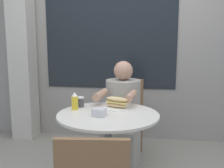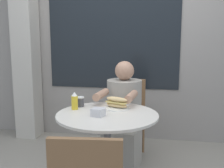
# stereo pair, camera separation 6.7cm
# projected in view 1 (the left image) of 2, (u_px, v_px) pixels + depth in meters

# --- Properties ---
(storefront_wall) EXTENTS (8.00, 0.09, 2.80)m
(storefront_wall) POSITION_uv_depth(u_px,v_px,m) (125.00, 33.00, 3.40)
(storefront_wall) COLOR gray
(storefront_wall) RESTS_ON ground_plane
(lattice_pillar) EXTENTS (0.28, 0.28, 2.40)m
(lattice_pillar) POSITION_uv_depth(u_px,v_px,m) (22.00, 49.00, 3.42)
(lattice_pillar) COLOR #B2ADA3
(lattice_pillar) RESTS_ON ground_plane
(cafe_table) EXTENTS (0.80, 0.80, 0.74)m
(cafe_table) POSITION_uv_depth(u_px,v_px,m) (108.00, 137.00, 2.09)
(cafe_table) COLOR beige
(cafe_table) RESTS_ON ground_plane
(diner_chair) EXTENTS (0.42, 0.42, 0.87)m
(diner_chair) POSITION_uv_depth(u_px,v_px,m) (127.00, 110.00, 3.00)
(diner_chair) COLOR brown
(diner_chair) RESTS_ON ground_plane
(seated_diner) EXTENTS (0.41, 0.65, 1.11)m
(seated_diner) POSITION_uv_depth(u_px,v_px,m) (122.00, 123.00, 2.66)
(seated_diner) COLOR gray
(seated_diner) RESTS_ON ground_plane
(sandwich_on_plate) EXTENTS (0.22, 0.22, 0.10)m
(sandwich_on_plate) POSITION_uv_depth(u_px,v_px,m) (117.00, 104.00, 2.21)
(sandwich_on_plate) COLOR white
(sandwich_on_plate) RESTS_ON cafe_table
(drink_cup) EXTENTS (0.07, 0.07, 0.09)m
(drink_cup) POSITION_uv_depth(u_px,v_px,m) (80.00, 102.00, 2.26)
(drink_cup) COLOR #424247
(drink_cup) RESTS_ON cafe_table
(napkin_box) EXTENTS (0.11, 0.11, 0.06)m
(napkin_box) POSITION_uv_depth(u_px,v_px,m) (99.00, 112.00, 1.98)
(napkin_box) COLOR silver
(napkin_box) RESTS_ON cafe_table
(condiment_bottle) EXTENTS (0.05, 0.05, 0.15)m
(condiment_bottle) POSITION_uv_depth(u_px,v_px,m) (75.00, 101.00, 2.16)
(condiment_bottle) COLOR gold
(condiment_bottle) RESTS_ON cafe_table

